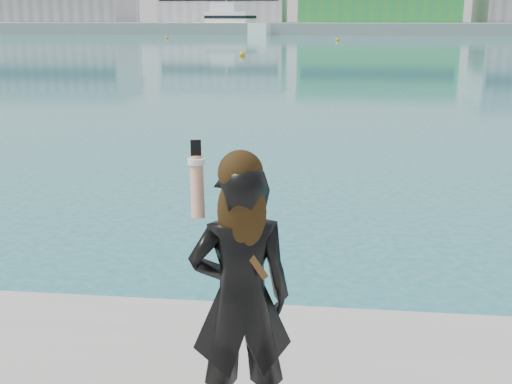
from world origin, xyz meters
TOP-DOWN VIEW (x-y plane):
  - far_quay at (0.00, 130.00)m, footprint 320.00×40.00m
  - motor_yacht at (-18.35, 113.77)m, footprint 15.93×10.12m
  - buoy_near at (0.32, 83.29)m, footprint 0.50×0.50m
  - buoy_far at (-24.08, 88.95)m, footprint 0.50×0.50m
  - buoy_extra at (-7.42, 47.99)m, footprint 0.50×0.50m
  - woman at (-0.67, -0.60)m, footprint 0.63×0.49m

SIDE VIEW (x-z plane):
  - buoy_near at x=0.32m, z-range -0.25..0.25m
  - buoy_far at x=-24.08m, z-range -0.25..0.25m
  - buoy_extra at x=-7.42m, z-range -0.25..0.25m
  - far_quay at x=0.00m, z-range 0.00..2.00m
  - woman at x=-0.67m, z-range 0.81..2.44m
  - motor_yacht at x=-18.35m, z-range -1.58..5.65m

